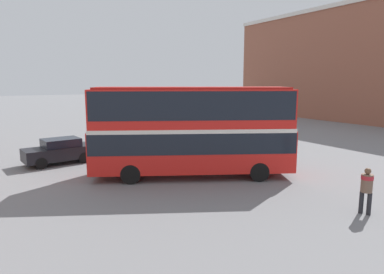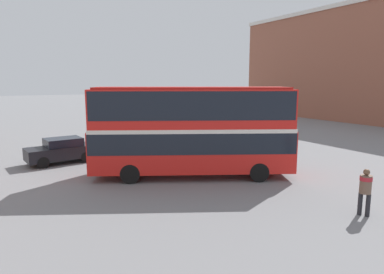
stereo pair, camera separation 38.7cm
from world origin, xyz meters
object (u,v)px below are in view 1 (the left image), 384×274
Objects in this scene: pedestrian_foreground at (367,186)px; parked_car_kerb_near at (59,151)px; double_decker_bus at (192,126)px; parked_car_kerb_far at (220,123)px; parked_car_side_street at (127,135)px.

pedestrian_foreground is 16.52m from parked_car_kerb_near.
double_decker_bus is 8.40m from pedestrian_foreground.
parked_car_kerb_far is 0.98× the size of parked_car_side_street.
parked_car_side_street is at bearing -156.86° from parked_car_kerb_far.
parked_car_kerb_far is at bearing -152.62° from parked_car_side_street.
pedestrian_foreground is 18.06m from parked_car_side_street.
double_decker_bus is 8.69m from parked_car_kerb_near.
pedestrian_foreground is 0.36× the size of parked_car_side_street.
double_decker_bus reaches higher than parked_car_side_street.
pedestrian_foreground is at bearing 113.27° from parked_car_side_street.
double_decker_bus is at bearing 122.59° from parked_car_kerb_near.
pedestrian_foreground is 21.72m from parked_car_kerb_far.
double_decker_bus is 10.28m from parked_car_side_street.
double_decker_bus is 5.77× the size of pedestrian_foreground.
parked_car_side_street is (0.12, 10.12, -1.81)m from double_decker_bus.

